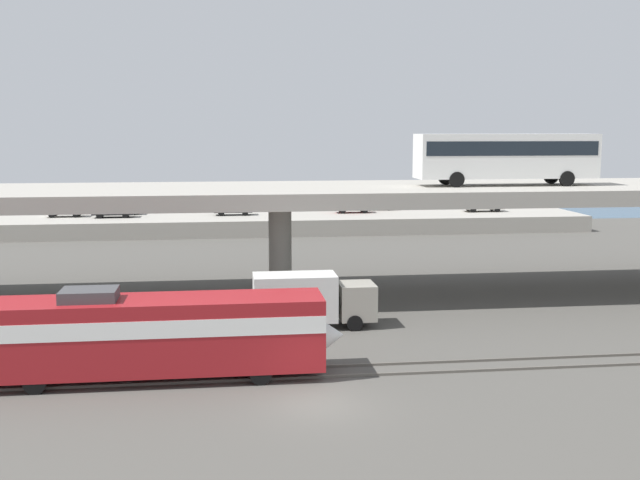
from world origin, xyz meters
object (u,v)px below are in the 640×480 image
(train_locomotive, at_px, (169,331))
(parked_car_4, at_px, (482,205))
(parked_car_1, at_px, (375,203))
(parked_car_6, at_px, (233,208))
(parked_car_2, at_px, (353,206))
(parked_car_5, at_px, (65,210))
(parked_car_3, at_px, (114,210))
(parked_car_0, at_px, (120,208))
(service_truck_west, at_px, (311,299))
(transit_bus_on_overpass, at_px, (506,154))

(train_locomotive, bearing_deg, parked_car_4, 57.73)
(parked_car_1, bearing_deg, train_locomotive, -110.53)
(parked_car_6, bearing_deg, parked_car_2, 2.88)
(parked_car_5, bearing_deg, parked_car_6, -2.02)
(parked_car_3, bearing_deg, parked_car_5, -13.91)
(parked_car_5, bearing_deg, train_locomotive, -74.38)
(parked_car_0, bearing_deg, train_locomotive, 99.36)
(parked_car_3, bearing_deg, parked_car_0, -96.65)
(train_locomotive, bearing_deg, parked_car_2, 71.56)
(parked_car_1, relative_size, parked_car_2, 1.11)
(parked_car_0, xyz_separation_m, parked_car_1, (28.61, 1.11, 0.00))
(parked_car_6, bearing_deg, service_truck_west, -84.97)
(parked_car_4, bearing_deg, parked_car_6, -179.83)
(train_locomotive, distance_m, parked_car_0, 52.99)
(parked_car_0, xyz_separation_m, parked_car_5, (-5.59, -1.49, -0.00))
(parked_car_2, relative_size, parked_car_5, 1.00)
(transit_bus_on_overpass, distance_m, parked_car_0, 47.83)
(service_truck_west, xyz_separation_m, parked_car_3, (-16.21, 41.30, 0.85))
(parked_car_2, xyz_separation_m, parked_car_6, (-13.38, -0.67, 0.00))
(parked_car_2, relative_size, parked_car_6, 0.97)
(parked_car_1, xyz_separation_m, parked_car_4, (11.74, -3.14, 0.00))
(service_truck_west, distance_m, parked_car_1, 46.96)
(parked_car_1, distance_m, parked_car_3, 29.19)
(parked_car_0, relative_size, parked_car_1, 1.01)
(parked_car_4, bearing_deg, parked_car_3, -178.93)
(parked_car_1, distance_m, parked_car_6, 16.73)
(parked_car_4, relative_size, parked_car_6, 1.09)
(train_locomotive, bearing_deg, transit_bus_on_overpass, 36.21)
(parked_car_0, relative_size, parked_car_6, 1.08)
(service_truck_west, distance_m, parked_car_6, 42.15)
(service_truck_west, xyz_separation_m, parked_car_4, (24.47, 42.06, 0.86))
(service_truck_west, height_order, parked_car_4, parked_car_4)
(parked_car_0, distance_m, parked_car_3, 2.81)
(train_locomotive, height_order, service_truck_west, train_locomotive)
(transit_bus_on_overpass, xyz_separation_m, parked_car_1, (-1.14, 37.93, -6.89))
(service_truck_west, distance_m, parked_car_5, 47.72)
(parked_car_4, bearing_deg, train_locomotive, -122.27)
(service_truck_west, bearing_deg, parked_car_6, 95.03)
(transit_bus_on_overpass, distance_m, service_truck_west, 17.46)
(transit_bus_on_overpass, bearing_deg, parked_car_5, -45.00)
(service_truck_west, relative_size, parked_car_3, 1.58)
(transit_bus_on_overpass, bearing_deg, parked_car_3, -48.54)
(parked_car_3, distance_m, parked_car_4, 40.68)
(parked_car_2, distance_m, parked_car_5, 31.16)
(parked_car_4, height_order, parked_car_6, same)
(transit_bus_on_overpass, distance_m, parked_car_4, 37.02)
(transit_bus_on_overpass, relative_size, parked_car_6, 2.90)
(transit_bus_on_overpass, relative_size, parked_car_1, 2.70)
(train_locomotive, xyz_separation_m, parked_car_6, (3.58, 50.17, 0.30))
(transit_bus_on_overpass, height_order, parked_car_4, transit_bus_on_overpass)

